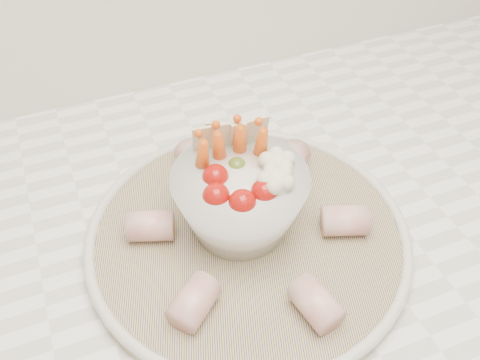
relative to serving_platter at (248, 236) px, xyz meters
name	(u,v)px	position (x,y,z in m)	size (l,w,h in m)	color
serving_platter	(248,236)	(0.00, 0.00, 0.00)	(0.45, 0.45, 0.02)	navy
veggie_bowl	(240,198)	(0.00, 0.01, 0.05)	(0.15, 0.15, 0.12)	silver
cured_meat_rolls	(248,223)	(0.00, 0.00, 0.02)	(0.26, 0.29, 0.03)	#BE5757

